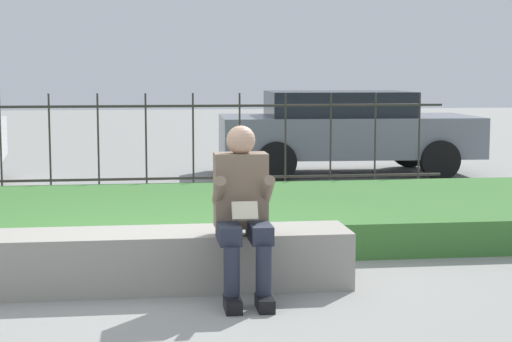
# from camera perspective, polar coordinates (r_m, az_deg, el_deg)

# --- Properties ---
(ground_plane) EXTENTS (60.00, 60.00, 0.00)m
(ground_plane) POSITION_cam_1_polar(r_m,az_deg,el_deg) (6.51, -7.10, -7.75)
(ground_plane) COLOR gray
(stone_bench) EXTENTS (2.88, 0.58, 0.43)m
(stone_bench) POSITION_cam_1_polar(r_m,az_deg,el_deg) (6.46, -6.56, -6.11)
(stone_bench) COLOR gray
(stone_bench) RESTS_ON ground_plane
(person_seated_reader) EXTENTS (0.42, 0.73, 1.23)m
(person_seated_reader) POSITION_cam_1_polar(r_m,az_deg,el_deg) (6.09, -0.91, -2.31)
(person_seated_reader) COLOR black
(person_seated_reader) RESTS_ON ground_plane
(grass_berm) EXTENTS (9.66, 2.96, 0.31)m
(grass_berm) POSITION_cam_1_polar(r_m,az_deg,el_deg) (8.61, -7.23, -3.13)
(grass_berm) COLOR #3D7533
(grass_berm) RESTS_ON ground_plane
(iron_fence) EXTENTS (7.66, 0.03, 1.34)m
(iron_fence) POSITION_cam_1_polar(r_m,az_deg,el_deg) (10.78, -7.34, 1.78)
(iron_fence) COLOR #332D28
(iron_fence) RESTS_ON ground_plane
(car_parked_right) EXTENTS (4.03, 2.02, 1.30)m
(car_parked_right) POSITION_cam_1_polar(r_m,az_deg,el_deg) (13.53, 5.98, 2.77)
(car_parked_right) COLOR slate
(car_parked_right) RESTS_ON ground_plane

